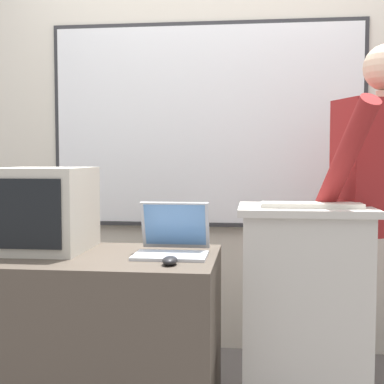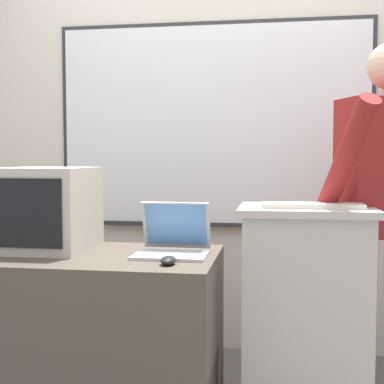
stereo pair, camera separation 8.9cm
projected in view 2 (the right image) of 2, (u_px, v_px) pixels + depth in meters
The scene contains 7 objects.
back_wall at pixel (218, 131), 3.25m from camera, with size 6.40×0.17×2.65m.
lectern_podium at pixel (305, 316), 2.31m from camera, with size 0.57×0.42×0.96m.
side_desk at pixel (101, 338), 2.35m from camera, with size 1.02×0.66×0.75m.
laptop at pixel (173, 239), 2.33m from camera, with size 0.31×0.29×0.23m.
wireless_keyboard at pixel (312, 205), 2.23m from camera, with size 0.42×0.14×0.02m.
computer_mouse_by_laptop at pixel (168, 260), 2.10m from camera, with size 0.06×0.10×0.03m.
crt_monitor at pixel (47, 208), 2.45m from camera, with size 0.40×0.44×0.37m.
Camera 2 is at (0.34, -1.94, 1.17)m, focal length 50.00 mm.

